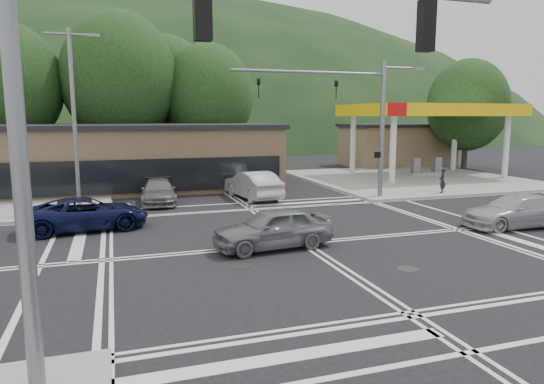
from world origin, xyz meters
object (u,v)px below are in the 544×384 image
object	(u,v)px
car_grey_center	(273,228)
car_queue_a	(253,185)
car_queue_b	(240,178)
pedestrian	(442,181)
car_blue_west	(87,214)
car_silver_east	(516,211)
car_northbound	(159,191)

from	to	relation	value
car_grey_center	car_queue_a	xyz separation A→B (m)	(2.31, 10.79, 0.06)
car_queue_b	pedestrian	distance (m)	12.95
car_blue_west	car_silver_east	xyz separation A→B (m)	(17.89, -5.29, 0.00)
car_queue_a	car_northbound	distance (m)	5.45
car_queue_a	car_silver_east	bearing A→B (deg)	120.99
car_silver_east	car_queue_b	bearing A→B (deg)	-146.19
car_grey_center	car_blue_west	bearing A→B (deg)	-134.84
car_grey_center	car_queue_b	size ratio (longest dim) A/B	1.02
car_queue_b	car_queue_a	bearing A→B (deg)	95.70
car_grey_center	pedestrian	world-z (taller)	pedestrian
car_grey_center	car_queue_a	world-z (taller)	car_queue_a
car_blue_west	car_silver_east	size ratio (longest dim) A/B	1.04
car_grey_center	car_northbound	xyz separation A→B (m)	(-3.13, 10.96, -0.10)
car_blue_west	car_grey_center	world-z (taller)	car_grey_center
car_northbound	pedestrian	distance (m)	17.08
car_queue_b	car_northbound	xyz separation A→B (m)	(-5.69, -3.88, -0.08)
car_grey_center	car_silver_east	world-z (taller)	car_grey_center
car_silver_east	car_blue_west	bearing A→B (deg)	-103.00
car_northbound	pedestrian	size ratio (longest dim) A/B	2.96
car_blue_west	pedestrian	world-z (taller)	pedestrian
pedestrian	car_silver_east	bearing A→B (deg)	32.24
car_queue_a	car_queue_b	bearing A→B (deg)	-102.15
pedestrian	car_northbound	bearing A→B (deg)	-50.08
car_blue_west	car_silver_east	distance (m)	18.65
car_grey_center	pedestrian	xyz separation A→B (m)	(13.74, 8.30, 0.16)
car_queue_a	car_blue_west	bearing A→B (deg)	22.96
car_grey_center	car_queue_a	bearing A→B (deg)	161.61
car_silver_east	car_queue_b	world-z (taller)	car_queue_b
car_queue_b	car_northbound	size ratio (longest dim) A/B	0.95
pedestrian	car_queue_b	bearing A→B (deg)	-71.47
car_silver_east	car_queue_a	distance (m)	14.02
car_blue_west	car_queue_b	size ratio (longest dim) A/B	1.16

